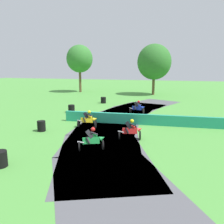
# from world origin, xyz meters

# --- Properties ---
(ground_plane) EXTENTS (120.00, 120.00, 0.00)m
(ground_plane) POSITION_xyz_m (0.00, 0.00, 0.00)
(ground_plane) COLOR #4C933D
(track_asphalt) EXTENTS (10.32, 31.54, 0.01)m
(track_asphalt) POSITION_xyz_m (1.23, 0.06, 0.00)
(track_asphalt) COLOR #515156
(track_asphalt) RESTS_ON ground
(safety_barrier) EXTENTS (19.16, 1.26, 0.90)m
(safety_barrier) POSITION_xyz_m (5.46, 0.27, 0.45)
(safety_barrier) COLOR #239375
(safety_barrier) RESTS_ON ground
(motorcycle_lead_blue) EXTENTS (1.71, 0.82, 1.42)m
(motorcycle_lead_blue) POSITION_xyz_m (1.65, 4.59, 0.66)
(motorcycle_lead_blue) COLOR black
(motorcycle_lead_blue) RESTS_ON ground
(motorcycle_chase_yellow) EXTENTS (1.68, 0.88, 1.43)m
(motorcycle_chase_yellow) POSITION_xyz_m (-1.41, -1.82, 0.65)
(motorcycle_chase_yellow) COLOR black
(motorcycle_chase_yellow) RESTS_ON ground
(motorcycle_trailing_red) EXTENTS (1.68, 0.99, 1.43)m
(motorcycle_trailing_red) POSITION_xyz_m (2.53, -3.98, 0.65)
(motorcycle_trailing_red) COLOR black
(motorcycle_trailing_red) RESTS_ON ground
(motorcycle_fourth_green) EXTENTS (1.67, 1.29, 1.42)m
(motorcycle_fourth_green) POSITION_xyz_m (0.68, -6.57, 0.63)
(motorcycle_fourth_green) COLOR black
(motorcycle_fourth_green) RESTS_ON ground
(tire_stack_near) EXTENTS (0.69, 0.69, 0.80)m
(tire_stack_near) POSITION_xyz_m (-3.84, 10.17, 0.40)
(tire_stack_near) COLOR black
(tire_stack_near) RESTS_ON ground
(tire_stack_mid_a) EXTENTS (0.69, 0.69, 0.80)m
(tire_stack_mid_a) POSITION_xyz_m (-5.31, 3.41, 0.40)
(tire_stack_mid_a) COLOR black
(tire_stack_mid_a) RESTS_ON ground
(tire_stack_mid_b) EXTENTS (0.62, 0.62, 0.80)m
(tire_stack_mid_b) POSITION_xyz_m (-4.42, -3.87, 0.40)
(tire_stack_mid_b) COLOR black
(tire_stack_mid_b) RESTS_ON ground
(tire_stack_far) EXTENTS (0.71, 0.71, 0.80)m
(tire_stack_far) POSITION_xyz_m (-2.92, -10.03, 0.40)
(tire_stack_far) COLOR black
(tire_stack_far) RESTS_ON ground
(tree_far_left) EXTENTS (5.61, 5.61, 8.44)m
(tree_far_left) POSITION_xyz_m (1.71, 20.99, 5.48)
(tree_far_left) COLOR brown
(tree_far_left) RESTS_ON ground
(tree_far_right) EXTENTS (4.78, 4.78, 8.64)m
(tree_far_right) POSITION_xyz_m (-11.93, 21.63, 6.10)
(tree_far_right) COLOR brown
(tree_far_right) RESTS_ON ground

